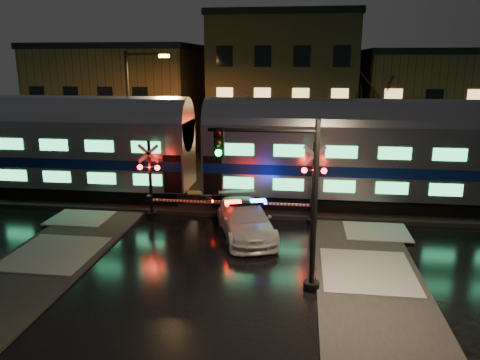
% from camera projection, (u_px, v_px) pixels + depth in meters
% --- Properties ---
extents(ground, '(120.00, 120.00, 0.00)m').
position_uv_depth(ground, '(217.00, 238.00, 21.94)').
color(ground, black).
rests_on(ground, ground).
extents(ballast, '(90.00, 4.20, 0.24)m').
position_uv_depth(ballast, '(233.00, 204.00, 26.71)').
color(ballast, black).
rests_on(ballast, ground).
extents(sidewalk_left, '(4.00, 20.00, 0.12)m').
position_uv_depth(sidewalk_left, '(12.00, 288.00, 17.00)').
color(sidewalk_left, '#2D2D2D').
rests_on(sidewalk_left, ground).
extents(sidewalk_right, '(4.00, 20.00, 0.12)m').
position_uv_depth(sidewalk_right, '(379.00, 312.00, 15.33)').
color(sidewalk_right, '#2D2D2D').
rests_on(sidewalk_right, ground).
extents(building_left, '(14.00, 10.00, 9.00)m').
position_uv_depth(building_left, '(122.00, 100.00, 43.62)').
color(building_left, '#552F21').
rests_on(building_left, ground).
extents(building_mid, '(12.00, 11.00, 11.50)m').
position_uv_depth(building_mid, '(283.00, 87.00, 41.87)').
color(building_mid, brown).
rests_on(building_mid, ground).
extents(building_right, '(12.00, 10.00, 8.50)m').
position_uv_depth(building_right, '(434.00, 107.00, 40.09)').
color(building_right, '#552F21').
rests_on(building_right, ground).
extents(train, '(51.00, 3.12, 5.92)m').
position_uv_depth(train, '(198.00, 147.00, 26.15)').
color(train, black).
rests_on(train, ballast).
extents(police_car, '(3.77, 5.91, 1.77)m').
position_uv_depth(police_car, '(246.00, 220.00, 21.99)').
color(police_car, silver).
rests_on(police_car, ground).
extents(crossing_signal_right, '(6.01, 0.67, 4.25)m').
position_uv_depth(crossing_signal_right, '(306.00, 192.00, 23.20)').
color(crossing_signal_right, black).
rests_on(crossing_signal_right, ground).
extents(crossing_signal_left, '(5.80, 0.66, 4.11)m').
position_uv_depth(crossing_signal_left, '(157.00, 188.00, 24.19)').
color(crossing_signal_left, black).
rests_on(crossing_signal_left, ground).
extents(traffic_light, '(4.01, 0.71, 6.20)m').
position_uv_depth(traffic_light, '(287.00, 202.00, 16.24)').
color(traffic_light, black).
rests_on(traffic_light, ground).
extents(streetlight, '(2.90, 0.30, 8.68)m').
position_uv_depth(streetlight, '(133.00, 110.00, 30.25)').
color(streetlight, black).
rests_on(streetlight, ground).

